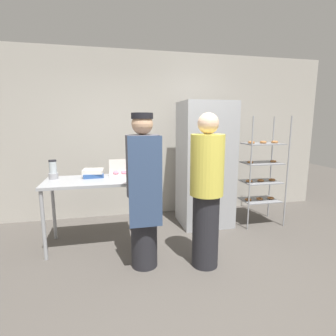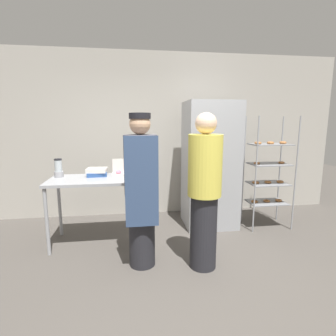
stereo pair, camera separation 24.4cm
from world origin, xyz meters
The scene contains 10 objects.
ground_plane centered at (0.00, 0.00, 0.00)m, with size 14.00×14.00×0.00m, color #4C4742.
back_wall centered at (0.00, 2.32, 1.40)m, with size 6.40×0.12×2.79m, color #ADA89E.
refrigerator centered at (0.70, 1.58, 0.97)m, with size 0.79×0.71×1.93m.
baking_rack centered at (1.57, 1.40, 0.85)m, with size 0.65×0.44×1.72m.
prep_counter centered at (-1.02, 1.19, 0.79)m, with size 1.16×0.67×0.89m.
donut_box centered at (-0.64, 1.26, 0.94)m, with size 0.29×0.19×0.23m.
blender_pitcher centered at (-1.50, 1.34, 1.00)m, with size 0.12×0.12×0.25m.
binder_stack centered at (-0.99, 1.34, 0.95)m, with size 0.28×0.24×0.11m.
person_baker centered at (-0.42, 0.50, 0.90)m, with size 0.36×0.38×1.72m.
person_customer centered at (0.26, 0.37, 0.88)m, with size 0.37×0.37×1.73m.
Camera 2 is at (-0.53, -2.31, 1.63)m, focal length 28.00 mm.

